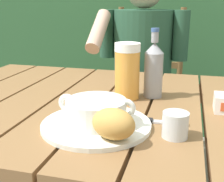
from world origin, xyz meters
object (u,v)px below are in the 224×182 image
at_px(chair_near_diner, 145,94).
at_px(bread_roll, 113,124).
at_px(beer_bottle, 154,69).
at_px(serving_plate, 96,125).
at_px(water_glass_small, 175,125).
at_px(person_eating, 141,65).
at_px(table_knife, 152,121).
at_px(beer_glass, 127,71).
at_px(soup_bowl, 96,111).

xyz_separation_m(chair_near_diner, bread_roll, (0.09, -1.18, 0.29)).
bearing_deg(bread_roll, beer_bottle, 83.38).
bearing_deg(serving_plate, chair_near_diner, 91.37).
bearing_deg(chair_near_diner, water_glass_small, -78.37).
relative_size(person_eating, beer_bottle, 5.21).
bearing_deg(table_knife, chair_near_diner, 98.96).
height_order(beer_glass, beer_bottle, beer_bottle).
relative_size(chair_near_diner, beer_bottle, 4.35).
bearing_deg(person_eating, soup_bowl, -88.13).
xyz_separation_m(soup_bowl, table_knife, (0.14, 0.07, -0.04)).
distance_m(person_eating, water_glass_small, 0.94).
bearing_deg(serving_plate, bread_roll, -49.40).
bearing_deg(soup_bowl, beer_glass, 84.11).
xyz_separation_m(chair_near_diner, table_knife, (0.16, -1.03, 0.25)).
bearing_deg(bread_roll, chair_near_diner, 94.50).
xyz_separation_m(soup_bowl, bread_roll, (0.07, -0.08, 0.00)).
relative_size(bread_roll, water_glass_small, 2.00).
height_order(serving_plate, bread_roll, bread_roll).
relative_size(serving_plate, water_glass_small, 4.55).
distance_m(chair_near_diner, soup_bowl, 1.14).
height_order(bread_roll, table_knife, bread_roll).
xyz_separation_m(soup_bowl, beer_glass, (0.03, 0.26, 0.05)).
relative_size(beer_bottle, water_glass_small, 3.69).
bearing_deg(chair_near_diner, person_eating, -90.82).
bearing_deg(beer_bottle, serving_plate, -110.27).
bearing_deg(serving_plate, soup_bowl, -75.96).
bearing_deg(beer_bottle, soup_bowl, -110.27).
bearing_deg(bread_roll, serving_plate, 130.60).
relative_size(beer_glass, table_knife, 1.16).
bearing_deg(person_eating, chair_near_diner, 89.18).
xyz_separation_m(bread_roll, water_glass_small, (0.14, 0.07, -0.02)).
xyz_separation_m(serving_plate, beer_glass, (0.03, 0.26, 0.09)).
distance_m(chair_near_diner, beer_bottle, 0.88).
bearing_deg(beer_glass, chair_near_diner, 93.61).
bearing_deg(water_glass_small, table_knife, 131.01).
relative_size(bread_roll, beer_glass, 0.68).
xyz_separation_m(chair_near_diner, person_eating, (-0.00, -0.20, 0.23)).
bearing_deg(table_knife, water_glass_small, -48.99).
height_order(person_eating, water_glass_small, person_eating).
relative_size(serving_plate, beer_bottle, 1.23).
distance_m(bread_roll, beer_glass, 0.34).
relative_size(bread_roll, beer_bottle, 0.54).
bearing_deg(table_knife, soup_bowl, -154.20).
height_order(bread_roll, beer_glass, beer_glass).
relative_size(beer_glass, water_glass_small, 2.96).
xyz_separation_m(soup_bowl, water_glass_small, (0.20, -0.01, -0.01)).
relative_size(soup_bowl, beer_bottle, 0.89).
distance_m(bread_roll, table_knife, 0.17).
distance_m(beer_bottle, table_knife, 0.25).
relative_size(person_eating, beer_glass, 6.50).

